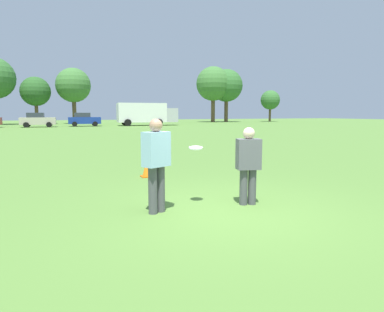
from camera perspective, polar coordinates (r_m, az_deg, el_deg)
The scene contains 13 objects.
ground_plane at distance 6.30m, azimuth 6.19°, elevation -9.14°, with size 171.68×171.68×0.00m, color #517A33.
player_thrower at distance 5.99m, azimuth -6.04°, elevation -0.74°, with size 0.53×0.43×1.68m.
player_defender at distance 6.60m, azimuth 9.47°, elevation -0.99°, with size 0.50×0.37×1.50m.
frisbee at distance 6.49m, azimuth 0.63°, elevation 1.39°, with size 0.27×0.27×0.07m.
traffic_cone at distance 9.53m, azimuth -7.64°, elevation -2.14°, with size 0.32×0.32×0.48m.
parked_car_mid_right at distance 47.24m, azimuth -24.58°, elevation 5.56°, with size 4.29×2.40×1.82m.
parked_car_near_right at distance 48.25m, azimuth -17.72°, elevation 5.90°, with size 4.29×2.40×1.82m.
box_truck at distance 49.17m, azimuth -7.75°, elevation 7.16°, with size 8.62×3.32×3.18m.
tree_center_elm at distance 60.26m, azimuth -24.88°, elevation 9.82°, with size 4.63×4.63×7.52m.
tree_east_birch at distance 60.69m, azimuth -19.37°, elevation 11.15°, with size 5.67×5.67×9.21m.
tree_east_oak at distance 67.69m, azimuth 3.59°, elevation 12.02°, with size 6.64×6.64×10.79m.
tree_far_east_pine at distance 68.89m, azimuth 5.82°, elevation 11.69°, with size 6.40×6.40×10.41m.
tree_far_west_pine at distance 73.17m, azimuth 13.05°, elevation 9.16°, with size 3.99×3.99×6.48m.
Camera 1 is at (-2.96, -5.28, 1.77)m, focal length 31.65 mm.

